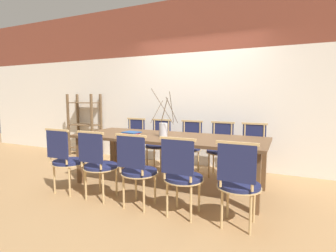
{
  "coord_description": "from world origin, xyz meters",
  "views": [
    {
      "loc": [
        1.6,
        -3.46,
        1.34
      ],
      "look_at": [
        0.0,
        0.0,
        0.91
      ],
      "focal_mm": 28.0,
      "sensor_mm": 36.0,
      "label": 1
    }
  ],
  "objects_px": {
    "dining_table": "(168,142)",
    "book_stack": "(132,133)",
    "vase_centerpiece": "(163,129)",
    "shelving_rack": "(85,125)",
    "chair_far_center": "(189,145)",
    "chair_near_center": "(137,168)"
  },
  "relations": [
    {
      "from": "dining_table",
      "to": "book_stack",
      "type": "xyz_separation_m",
      "value": [
        -0.55,
        -0.12,
        0.11
      ]
    },
    {
      "from": "vase_centerpiece",
      "to": "shelving_rack",
      "type": "bearing_deg",
      "value": 154.81
    },
    {
      "from": "chair_far_center",
      "to": "shelving_rack",
      "type": "bearing_deg",
      "value": -6.45
    },
    {
      "from": "chair_far_center",
      "to": "dining_table",
      "type": "bearing_deg",
      "value": 88.13
    },
    {
      "from": "shelving_rack",
      "to": "chair_near_center",
      "type": "bearing_deg",
      "value": -37.23
    },
    {
      "from": "chair_near_center",
      "to": "book_stack",
      "type": "height_order",
      "value": "chair_near_center"
    },
    {
      "from": "vase_centerpiece",
      "to": "chair_near_center",
      "type": "bearing_deg",
      "value": -88.57
    },
    {
      "from": "book_stack",
      "to": "shelving_rack",
      "type": "xyz_separation_m",
      "value": [
        -2.09,
        1.27,
        -0.09
      ]
    },
    {
      "from": "vase_centerpiece",
      "to": "shelving_rack",
      "type": "distance_m",
      "value": 2.87
    },
    {
      "from": "dining_table",
      "to": "chair_far_center",
      "type": "relative_size",
      "value": 3.07
    },
    {
      "from": "book_stack",
      "to": "vase_centerpiece",
      "type": "bearing_deg",
      "value": 5.15
    },
    {
      "from": "dining_table",
      "to": "chair_far_center",
      "type": "height_order",
      "value": "chair_far_center"
    },
    {
      "from": "chair_far_center",
      "to": "book_stack",
      "type": "relative_size",
      "value": 3.36
    },
    {
      "from": "dining_table",
      "to": "chair_far_center",
      "type": "distance_m",
      "value": 0.86
    },
    {
      "from": "dining_table",
      "to": "vase_centerpiece",
      "type": "bearing_deg",
      "value": -115.62
    },
    {
      "from": "chair_far_center",
      "to": "book_stack",
      "type": "height_order",
      "value": "chair_far_center"
    },
    {
      "from": "chair_near_center",
      "to": "chair_far_center",
      "type": "distance_m",
      "value": 1.69
    },
    {
      "from": "dining_table",
      "to": "vase_centerpiece",
      "type": "height_order",
      "value": "vase_centerpiece"
    },
    {
      "from": "chair_near_center",
      "to": "chair_far_center",
      "type": "xyz_separation_m",
      "value": [
        0.05,
        1.69,
        0.0
      ]
    },
    {
      "from": "dining_table",
      "to": "book_stack",
      "type": "relative_size",
      "value": 10.31
    },
    {
      "from": "chair_near_center",
      "to": "shelving_rack",
      "type": "relative_size",
      "value": 0.66
    },
    {
      "from": "chair_near_center",
      "to": "chair_far_center",
      "type": "relative_size",
      "value": 1.0
    }
  ]
}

